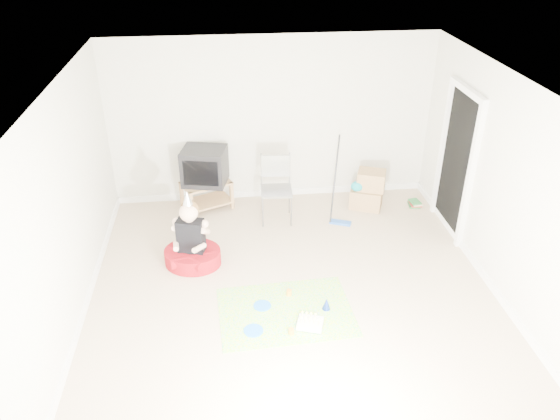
{
  "coord_description": "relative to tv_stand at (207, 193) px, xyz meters",
  "views": [
    {
      "loc": [
        -0.73,
        -5.46,
        4.24
      ],
      "look_at": [
        -0.1,
        0.4,
        0.9
      ],
      "focal_mm": 35.0,
      "sensor_mm": 36.0,
      "label": 1
    }
  ],
  "objects": [
    {
      "name": "floor_mop",
      "position": [
        1.99,
        -0.69,
        -0.01
      ],
      "size": [
        0.34,
        0.41,
        1.29
      ],
      "color": "blue",
      "rests_on": "ground"
    },
    {
      "name": "orange_cup_near",
      "position": [
        1.02,
        -2.32,
        -0.23
      ],
      "size": [
        0.08,
        0.08,
        0.07
      ],
      "primitive_type": "cylinder",
      "rotation": [
        0.0,
        0.0,
        0.26
      ],
      "color": "orange",
      "rests_on": "party_mat"
    },
    {
      "name": "blue_plate_far",
      "position": [
        0.54,
        -2.92,
        -0.26
      ],
      "size": [
        0.24,
        0.24,
        0.01
      ],
      "primitive_type": "cylinder",
      "rotation": [
        0.0,
        0.0,
        0.1
      ],
      "color": "blue",
      "rests_on": "party_mat"
    },
    {
      "name": "cardboard_boxes",
      "position": [
        2.52,
        -0.22,
        0.02
      ],
      "size": [
        0.6,
        0.52,
        0.61
      ],
      "color": "#A88151",
      "rests_on": "ground"
    },
    {
      "name": "ground",
      "position": [
        1.06,
        -2.16,
        -0.27
      ],
      "size": [
        5.0,
        5.0,
        0.0
      ],
      "primitive_type": "plane",
      "color": "#C7AD8F",
      "rests_on": "ground"
    },
    {
      "name": "crt_tv",
      "position": [
        0.0,
        0.0,
        0.46
      ],
      "size": [
        0.74,
        0.66,
        0.55
      ],
      "primitive_type": "cube",
      "rotation": [
        0.0,
        0.0,
        -0.22
      ],
      "color": "black",
      "rests_on": "tv_stand"
    },
    {
      "name": "book_pile",
      "position": [
        3.3,
        -0.27,
        -0.23
      ],
      "size": [
        0.2,
        0.24,
        0.1
      ],
      "color": "#226830",
      "rests_on": "ground"
    },
    {
      "name": "blue_party_hat",
      "position": [
        1.42,
        -2.63,
        -0.19
      ],
      "size": [
        0.13,
        0.13,
        0.15
      ],
      "primitive_type": "cone",
      "rotation": [
        0.0,
        0.0,
        0.42
      ],
      "color": "#16329D",
      "rests_on": "party_mat"
    },
    {
      "name": "doorway_recess",
      "position": [
        3.54,
        -0.96,
        0.75
      ],
      "size": [
        0.02,
        0.9,
        2.05
      ],
      "primitive_type": "cube",
      "color": "black",
      "rests_on": "ground"
    },
    {
      "name": "blue_plate_near",
      "position": [
        0.67,
        -2.5,
        -0.26
      ],
      "size": [
        0.27,
        0.27,
        0.01
      ],
      "primitive_type": "cylinder",
      "rotation": [
        0.0,
        0.0,
        -0.33
      ],
      "color": "blue",
      "rests_on": "party_mat"
    },
    {
      "name": "orange_cup_far",
      "position": [
        0.96,
        -3.01,
        -0.23
      ],
      "size": [
        0.07,
        0.07,
        0.07
      ],
      "primitive_type": "cylinder",
      "rotation": [
        0.0,
        0.0,
        -0.13
      ],
      "color": "orange",
      "rests_on": "party_mat"
    },
    {
      "name": "tv_stand",
      "position": [
        0.0,
        0.0,
        0.0
      ],
      "size": [
        0.86,
        0.72,
        0.46
      ],
      "color": "#A17748",
      "rests_on": "ground"
    },
    {
      "name": "birthday_cake",
      "position": [
        1.19,
        -2.91,
        -0.23
      ],
      "size": [
        0.34,
        0.31,
        0.14
      ],
      "color": "white",
      "rests_on": "party_mat"
    },
    {
      "name": "seated_woman",
      "position": [
        -0.18,
        -1.5,
        -0.03
      ],
      "size": [
        0.93,
        0.93,
        1.09
      ],
      "color": "maroon",
      "rests_on": "ground"
    },
    {
      "name": "folding_chair",
      "position": [
        1.05,
        -0.47,
        0.22
      ],
      "size": [
        0.48,
        0.46,
        1.02
      ],
      "color": "gray",
      "rests_on": "ground"
    },
    {
      "name": "party_mat",
      "position": [
        0.94,
        -2.62,
        -0.27
      ],
      "size": [
        1.63,
        1.22,
        0.01
      ],
      "primitive_type": "cube",
      "rotation": [
        0.0,
        0.0,
        0.06
      ],
      "color": "#DA2D7D",
      "rests_on": "ground"
    }
  ]
}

